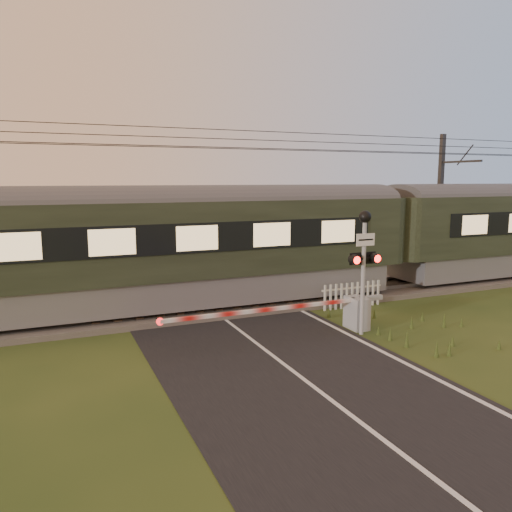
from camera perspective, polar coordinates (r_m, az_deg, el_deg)
name	(u,v)px	position (r m, az deg, el deg)	size (l,w,h in m)	color
ground	(296,374)	(11.87, 4.61, -13.33)	(160.00, 160.00, 0.00)	#273C17
road	(302,377)	(11.68, 5.23, -13.65)	(6.00, 140.00, 0.03)	black
track_bed	(209,306)	(17.57, -5.34, -5.74)	(140.00, 3.40, 0.39)	#47423D
overhead_wires	(207,141)	(17.06, -5.62, 12.99)	(120.00, 0.62, 0.62)	black
train	(386,235)	(20.65, 14.64, 2.36)	(42.23, 2.91, 3.93)	slate
boom_gate	(346,312)	(15.13, 10.23, -6.33)	(6.91, 0.75, 1.00)	gray
crossing_signal	(364,250)	(14.44, 12.24, 0.65)	(0.91, 0.36, 3.59)	gray
picket_fence	(352,295)	(17.79, 10.92, -4.39)	(2.42, 0.07, 0.90)	silver
catenary_mast	(441,201)	(25.40, 20.36, 5.88)	(0.21, 2.45, 6.54)	#2D2D30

